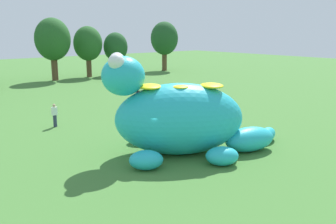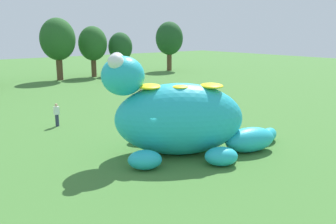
% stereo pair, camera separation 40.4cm
% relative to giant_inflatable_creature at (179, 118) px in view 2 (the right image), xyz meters
% --- Properties ---
extents(ground_plane, '(160.00, 160.00, 0.00)m').
position_rel_giant_inflatable_creature_xyz_m(ground_plane, '(-1.03, 0.62, -2.10)').
color(ground_plane, '#427533').
extents(giant_inflatable_creature, '(11.06, 7.82, 5.75)m').
position_rel_giant_inflatable_creature_xyz_m(giant_inflatable_creature, '(0.00, 0.00, 0.00)').
color(giant_inflatable_creature, '#23B2C6').
rests_on(giant_inflatable_creature, ground).
extents(tree_centre_right, '(4.91, 4.91, 8.71)m').
position_rel_giant_inflatable_creature_xyz_m(tree_centre_right, '(6.96, 34.80, 3.60)').
color(tree_centre_right, brown).
rests_on(tree_centre_right, ground).
extents(tree_mid_right, '(4.30, 4.30, 7.63)m').
position_rel_giant_inflatable_creature_xyz_m(tree_mid_right, '(12.55, 35.24, 2.89)').
color(tree_mid_right, brown).
rests_on(tree_mid_right, ground).
extents(tree_right, '(3.77, 3.77, 6.70)m').
position_rel_giant_inflatable_creature_xyz_m(tree_right, '(17.08, 34.76, 2.28)').
color(tree_right, brown).
rests_on(tree_right, ground).
extents(tree_far_right, '(4.79, 4.79, 8.51)m').
position_rel_giant_inflatable_creature_xyz_m(tree_far_right, '(27.25, 35.08, 3.46)').
color(tree_far_right, brown).
rests_on(tree_far_right, ground).
extents(spectator_near_inflatable, '(0.38, 0.26, 1.71)m').
position_rel_giant_inflatable_creature_xyz_m(spectator_near_inflatable, '(5.70, 12.32, -1.25)').
color(spectator_near_inflatable, black).
rests_on(spectator_near_inflatable, ground).
extents(spectator_mid_field, '(0.38, 0.26, 1.71)m').
position_rel_giant_inflatable_creature_xyz_m(spectator_mid_field, '(-3.19, 10.21, -1.25)').
color(spectator_mid_field, '#2D334C').
rests_on(spectator_mid_field, ground).
extents(spectator_by_cars, '(0.38, 0.26, 1.71)m').
position_rel_giant_inflatable_creature_xyz_m(spectator_by_cars, '(4.56, 5.28, -1.25)').
color(spectator_by_cars, '#2D334C').
rests_on(spectator_by_cars, ground).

